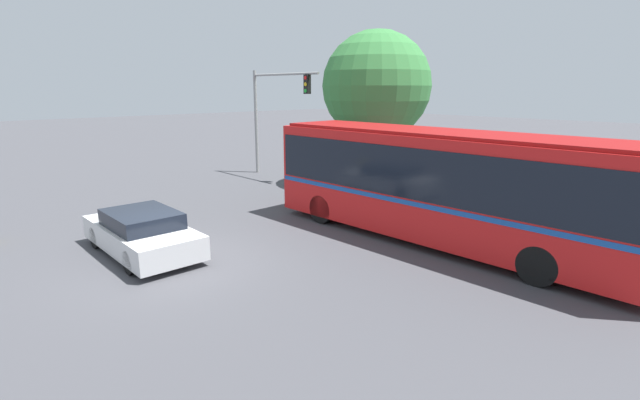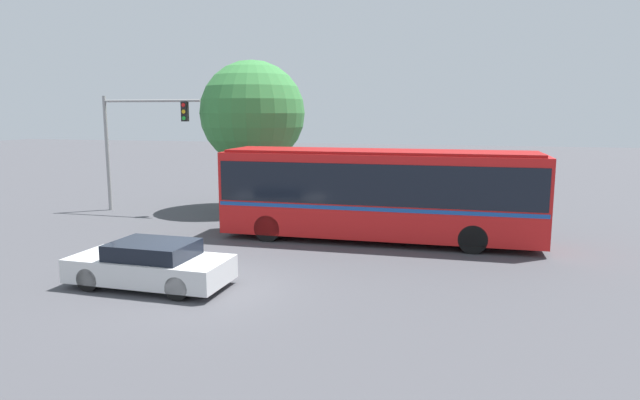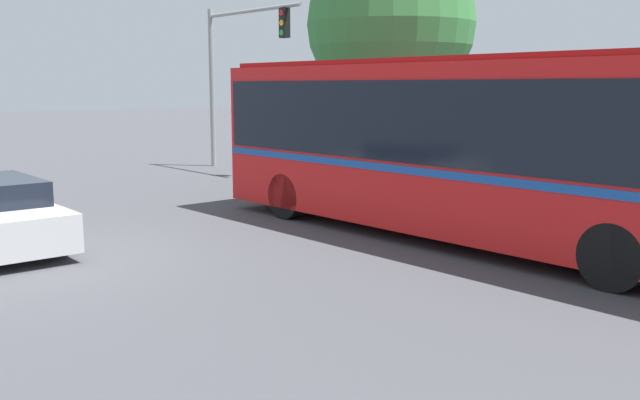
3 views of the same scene
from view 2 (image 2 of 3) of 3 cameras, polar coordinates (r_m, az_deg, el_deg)
ground_plane at (r=15.58m, az=-12.32°, el=-8.90°), size 140.00×140.00×0.00m
city_bus at (r=20.36m, az=6.12°, el=1.07°), size 11.80×2.72×3.40m
sedan_foreground at (r=15.86m, az=-17.25°, el=-6.48°), size 4.44×1.95×1.26m
traffic_light_pole at (r=27.78m, az=-19.05°, el=6.56°), size 5.14×0.24×5.56m
flowering_hedge at (r=23.91m, az=5.62°, el=-0.34°), size 10.67×1.37×1.73m
street_tree_left at (r=27.14m, az=-7.06°, el=8.97°), size 5.09×5.09×7.28m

